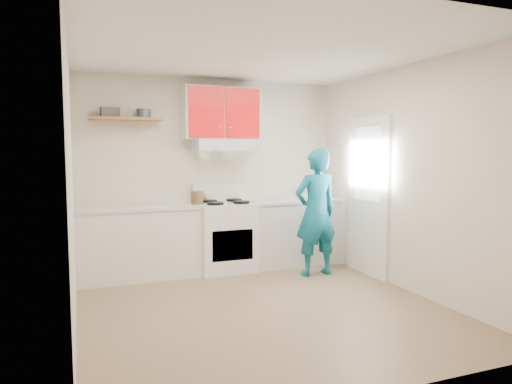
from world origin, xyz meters
name	(u,v)px	position (x,y,z in m)	size (l,w,h in m)	color
floor	(262,307)	(0.00, 0.00, 0.00)	(3.80, 3.80, 0.00)	brown
ceiling	(262,51)	(0.00, 0.00, 2.60)	(3.60, 3.80, 0.04)	white
back_wall	(211,174)	(0.00, 1.90, 1.30)	(3.60, 0.04, 2.60)	beige
front_wall	(373,201)	(0.00, -1.90, 1.30)	(3.60, 0.04, 2.60)	beige
left_wall	(71,187)	(-1.80, 0.00, 1.30)	(0.04, 3.80, 2.60)	beige
right_wall	(406,178)	(1.80, 0.00, 1.30)	(0.04, 3.80, 2.60)	beige
door	(369,197)	(1.78, 0.70, 1.02)	(0.05, 0.85, 2.05)	white
door_glass	(368,164)	(1.75, 0.70, 1.45)	(0.01, 0.55, 0.95)	white
counter_left	(139,243)	(-1.04, 1.60, 0.45)	(1.52, 0.60, 0.90)	silver
counter_right	(294,232)	(1.14, 1.60, 0.45)	(1.32, 0.60, 0.90)	silver
stove	(225,237)	(0.10, 1.57, 0.46)	(0.76, 0.65, 0.92)	white
range_hood	(222,145)	(0.10, 1.68, 1.70)	(0.76, 0.44, 0.15)	silver
upper_cabinets	(221,114)	(0.10, 1.73, 2.12)	(1.02, 0.33, 0.70)	red
shelf	(126,119)	(-1.15, 1.75, 2.02)	(0.90, 0.30, 0.04)	brown
books	(110,112)	(-1.34, 1.71, 2.10)	(0.22, 0.16, 0.12)	#3B343A
tin	(144,113)	(-0.93, 1.73, 2.09)	(0.18, 0.18, 0.11)	#333D4C
kettle	(201,197)	(-0.18, 1.82, 0.99)	(0.17, 0.17, 0.14)	#598425
crock	(197,198)	(-0.29, 1.54, 1.00)	(0.16, 0.16, 0.19)	#4D3A21
cutting_board	(285,201)	(1.02, 1.63, 0.91)	(0.28, 0.21, 0.02)	olive
silicone_mat	(321,200)	(1.56, 1.58, 0.90)	(0.28, 0.23, 0.01)	red
person	(316,212)	(1.13, 0.92, 0.82)	(0.60, 0.39, 1.64)	#0D657D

